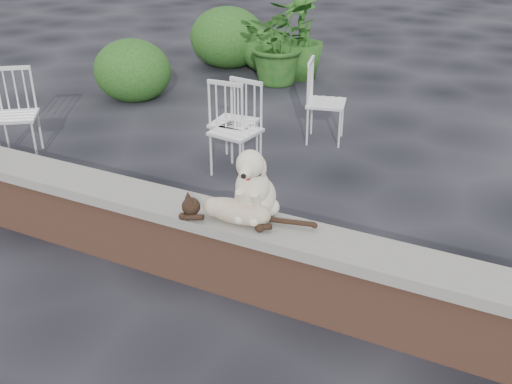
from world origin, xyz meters
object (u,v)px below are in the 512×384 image
at_px(chair_a, 16,115).
at_px(chair_e, 326,102).
at_px(dog, 255,180).
at_px(potted_plant_b, 300,34).
at_px(potted_plant_a, 281,41).
at_px(cat, 235,210).
at_px(chair_b, 236,130).
at_px(chair_c, 234,121).

distance_m(chair_a, chair_e, 3.37).
distance_m(dog, potted_plant_b, 5.51).
relative_size(dog, chair_a, 0.58).
xyz_separation_m(chair_e, potted_plant_b, (-1.30, 2.29, 0.19)).
bearing_deg(dog, chair_e, 91.34).
relative_size(chair_e, potted_plant_b, 0.71).
relative_size(chair_e, potted_plant_a, 0.76).
bearing_deg(cat, potted_plant_b, 98.72).
xyz_separation_m(chair_a, potted_plant_b, (1.49, 4.18, 0.19)).
bearing_deg(dog, chair_a, 153.60).
distance_m(cat, potted_plant_b, 5.62).
bearing_deg(potted_plant_a, chair_b, -73.17).
distance_m(chair_c, potted_plant_b, 3.38).
bearing_deg(chair_c, cat, 115.35).
bearing_deg(potted_plant_b, chair_e, -60.44).
height_order(chair_c, chair_e, same).
bearing_deg(chair_e, chair_a, 109.83).
distance_m(chair_a, potted_plant_b, 4.44).
bearing_deg(chair_a, potted_plant_b, 34.52).
bearing_deg(dog, chair_b, 112.81).
bearing_deg(potted_plant_b, cat, -71.46).
bearing_deg(cat, potted_plant_a, 101.50).
distance_m(chair_a, chair_c, 2.33).
distance_m(chair_b, chair_e, 1.34).
height_order(chair_a, chair_c, same).
bearing_deg(potted_plant_b, chair_b, -77.05).
bearing_deg(chair_e, chair_c, 134.35).
bearing_deg(dog, potted_plant_b, 100.00).
xyz_separation_m(chair_b, potted_plant_a, (-0.94, 3.12, 0.15)).
height_order(dog, chair_e, dog).
relative_size(chair_a, potted_plant_b, 0.71).
bearing_deg(cat, chair_b, 108.65).
xyz_separation_m(cat, chair_c, (-1.11, 2.02, -0.20)).
relative_size(chair_b, potted_plant_a, 0.76).
bearing_deg(chair_b, cat, -54.61).
bearing_deg(potted_plant_a, chair_e, -52.66).
bearing_deg(chair_b, chair_e, 75.67).
xyz_separation_m(dog, chair_b, (-1.06, 1.65, -0.38)).
bearing_deg(dog, potted_plant_a, 102.93).
height_order(chair_a, potted_plant_a, potted_plant_a).
height_order(cat, potted_plant_b, potted_plant_b).
height_order(cat, chair_c, chair_c).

